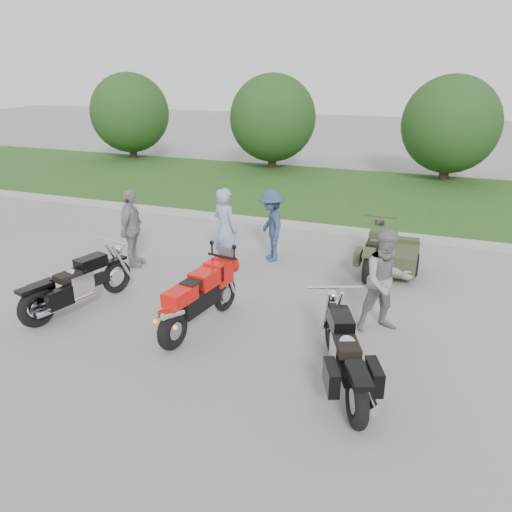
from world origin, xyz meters
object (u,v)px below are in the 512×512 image
(person_stripe, at_px, (225,230))
(person_denim, at_px, (271,226))
(cruiser_left, at_px, (74,287))
(cruiser_sidecar, at_px, (391,256))
(cruiser_right, at_px, (346,358))
(sportbike_red, at_px, (198,297))
(person_grey, at_px, (386,281))
(person_back, at_px, (132,229))

(person_stripe, bearing_deg, person_denim, -105.32)
(cruiser_left, xyz_separation_m, person_stripe, (1.80, 2.80, 0.45))
(cruiser_sidecar, height_order, person_denim, person_denim)
(cruiser_left, distance_m, person_denim, 4.50)
(cruiser_right, relative_size, person_denim, 1.41)
(sportbike_red, height_order, cruiser_right, sportbike_red)
(cruiser_right, bearing_deg, cruiser_sidecar, 65.93)
(cruiser_left, xyz_separation_m, person_grey, (5.41, 1.24, 0.43))
(sportbike_red, bearing_deg, person_grey, 28.99)
(cruiser_left, bearing_deg, sportbike_red, 19.14)
(cruiser_left, distance_m, person_stripe, 3.36)
(cruiser_right, height_order, cruiser_sidecar, cruiser_right)
(sportbike_red, distance_m, cruiser_sidecar, 4.62)
(cruiser_sidecar, xyz_separation_m, person_back, (-5.50, -1.55, 0.48))
(cruiser_left, bearing_deg, cruiser_right, 8.30)
(sportbike_red, bearing_deg, cruiser_left, -167.66)
(cruiser_right, bearing_deg, person_grey, 59.02)
(cruiser_sidecar, relative_size, person_denim, 1.34)
(cruiser_left, distance_m, person_back, 2.33)
(cruiser_sidecar, height_order, person_grey, person_grey)
(person_grey, bearing_deg, cruiser_sidecar, 64.45)
(sportbike_red, height_order, person_grey, person_grey)
(sportbike_red, relative_size, person_grey, 1.21)
(person_denim, distance_m, person_back, 3.13)
(cruiser_sidecar, bearing_deg, cruiser_right, -91.65)
(cruiser_sidecar, relative_size, person_grey, 1.23)
(sportbike_red, xyz_separation_m, cruiser_right, (2.66, -0.81, -0.13))
(sportbike_red, height_order, person_back, person_back)
(person_grey, relative_size, person_denim, 1.09)
(cruiser_sidecar, bearing_deg, person_grey, -86.53)
(sportbike_red, xyz_separation_m, person_stripe, (-0.66, 2.65, 0.31))
(person_denim, bearing_deg, person_stripe, -72.29)
(cruiser_left, relative_size, person_denim, 1.42)
(cruiser_left, relative_size, person_back, 1.34)
(sportbike_red, bearing_deg, person_stripe, 112.76)
(cruiser_left, bearing_deg, person_back, 111.68)
(cruiser_left, distance_m, person_grey, 5.57)
(sportbike_red, relative_size, person_back, 1.25)
(person_grey, distance_m, person_denim, 3.77)
(sportbike_red, relative_size, person_denim, 1.32)
(person_stripe, height_order, person_back, person_stripe)
(cruiser_left, relative_size, cruiser_right, 1.01)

